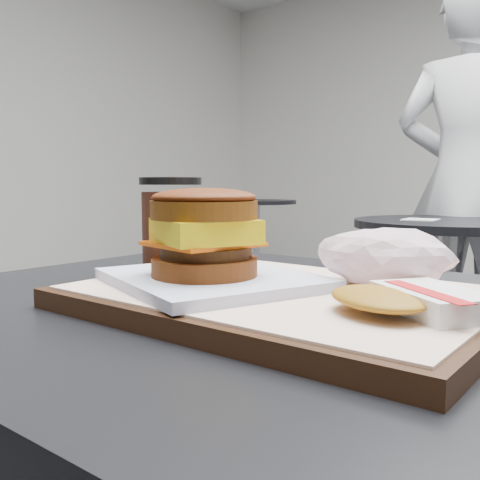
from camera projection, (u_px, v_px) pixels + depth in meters
name	position (u px, v px, depth m)	size (l,w,h in m)	color
serving_tray	(285.00, 299.00, 0.50)	(0.38, 0.28, 0.02)	black
breakfast_sandwich	(207.00, 244.00, 0.50)	(0.24, 0.22, 0.09)	white
hash_brown	(408.00, 300.00, 0.40)	(0.14, 0.13, 0.02)	white
crumpled_wrapper	(383.00, 257.00, 0.50)	(0.13, 0.10, 0.06)	white
coffee_cup	(171.00, 229.00, 0.68)	(0.08, 0.08, 0.12)	#3A180E
neighbor_table	(446.00, 272.00, 2.04)	(0.70, 0.70, 0.75)	black
napkin	(421.00, 220.00, 2.02)	(0.12, 0.12, 0.00)	silver
patron	(469.00, 183.00, 2.36)	(0.65, 0.43, 1.78)	silver
bg_table_mid	(257.00, 222.00, 4.51)	(0.66, 0.66, 0.75)	black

